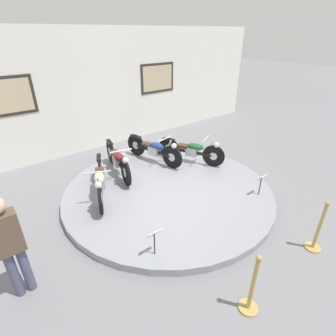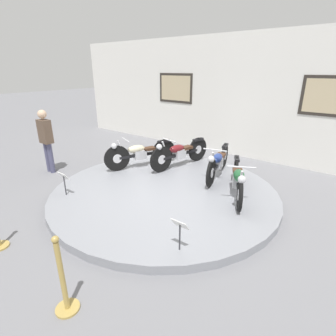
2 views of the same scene
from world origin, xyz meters
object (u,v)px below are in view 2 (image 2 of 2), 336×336
(motorcycle_maroon, at_px, (179,152))
(info_placard_front_left, at_px, (64,179))
(info_placard_front_centre, at_px, (180,228))
(visitor_standing, at_px, (46,138))
(motorcycle_green, at_px, (238,178))
(motorcycle_cream, at_px, (140,153))
(motorcycle_blue, at_px, (218,161))
(stanchion_post_right_of_entry, at_px, (64,287))

(motorcycle_maroon, relative_size, info_placard_front_left, 3.90)
(info_placard_front_centre, bearing_deg, visitor_standing, 171.51)
(motorcycle_green, distance_m, visitor_standing, 4.99)
(motorcycle_green, relative_size, visitor_standing, 1.06)
(info_placard_front_left, xyz_separation_m, info_placard_front_centre, (2.94, 0.00, 0.00))
(info_placard_front_left, bearing_deg, motorcycle_maroon, 72.70)
(motorcycle_cream, relative_size, motorcycle_maroon, 0.93)
(info_placard_front_left, xyz_separation_m, visitor_standing, (-1.88, 0.72, 0.43))
(motorcycle_blue, distance_m, info_placard_front_left, 3.53)
(motorcycle_maroon, bearing_deg, motorcycle_cream, -140.26)
(info_placard_front_centre, bearing_deg, info_placard_front_left, 180.00)
(motorcycle_blue, height_order, visitor_standing, visitor_standing)
(info_placard_front_centre, bearing_deg, motorcycle_blue, 107.27)
(motorcycle_maroon, xyz_separation_m, info_placard_front_centre, (2.05, -2.88, -0.03))
(motorcycle_maroon, relative_size, motorcycle_blue, 1.02)
(motorcycle_cream, relative_size, info_placard_front_left, 3.63)
(visitor_standing, bearing_deg, motorcycle_blue, 28.78)
(info_placard_front_centre, distance_m, stanchion_post_right_of_entry, 1.63)
(info_placard_front_left, bearing_deg, stanchion_post_right_of_entry, -32.44)
(motorcycle_blue, relative_size, visitor_standing, 1.16)
(motorcycle_cream, xyz_separation_m, stanchion_post_right_of_entry, (2.34, -3.74, -0.21))
(motorcycle_maroon, height_order, info_placard_front_centre, motorcycle_maroon)
(motorcycle_blue, height_order, motorcycle_green, motorcycle_blue)
(motorcycle_cream, relative_size, motorcycle_blue, 0.95)
(motorcycle_cream, distance_m, info_placard_front_left, 2.20)
(motorcycle_blue, distance_m, motorcycle_green, 1.06)
(motorcycle_blue, xyz_separation_m, info_placard_front_left, (-2.05, -2.88, -0.02))
(motorcycle_blue, height_order, stanchion_post_right_of_entry, stanchion_post_right_of_entry)
(motorcycle_maroon, height_order, info_placard_front_left, motorcycle_maroon)
(motorcycle_blue, relative_size, info_placard_front_left, 3.81)
(visitor_standing, relative_size, stanchion_post_right_of_entry, 1.64)
(motorcycle_green, xyz_separation_m, info_placard_front_centre, (0.08, -2.20, -0.01))
(info_placard_front_left, height_order, stanchion_post_right_of_entry, stanchion_post_right_of_entry)
(motorcycle_cream, xyz_separation_m, info_placard_front_centre, (2.86, -2.20, -0.03))
(info_placard_front_centre, height_order, visitor_standing, visitor_standing)
(motorcycle_cream, bearing_deg, info_placard_front_left, -92.15)
(motorcycle_maroon, height_order, stanchion_post_right_of_entry, stanchion_post_right_of_entry)
(stanchion_post_right_of_entry, bearing_deg, motorcycle_blue, 94.79)
(motorcycle_blue, distance_m, stanchion_post_right_of_entry, 4.43)
(stanchion_post_right_of_entry, bearing_deg, motorcycle_maroon, 109.02)
(info_placard_front_centre, relative_size, visitor_standing, 0.30)
(info_placard_front_centre, xyz_separation_m, visitor_standing, (-4.82, 0.72, 0.43))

